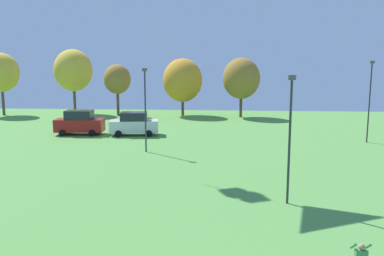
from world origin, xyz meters
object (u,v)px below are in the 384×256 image
(light_post_1, at_px, (370,98))
(treeline_tree_4, at_px, (241,79))
(parked_car_leftmost, at_px, (80,123))
(treeline_tree_3, at_px, (183,80))
(parked_car_second_from_left, at_px, (134,124))
(light_post_2, at_px, (290,133))
(treeline_tree_2, at_px, (117,79))
(treeline_tree_0, at_px, (1,72))
(treeline_tree_1, at_px, (73,70))
(light_post_0, at_px, (145,105))

(light_post_1, bearing_deg, treeline_tree_4, 123.15)
(parked_car_leftmost, bearing_deg, treeline_tree_3, 56.53)
(parked_car_leftmost, height_order, light_post_1, light_post_1)
(parked_car_second_from_left, xyz_separation_m, treeline_tree_3, (3.28, 14.84, 3.52))
(treeline_tree_4, bearing_deg, light_post_1, -56.85)
(light_post_2, relative_size, treeline_tree_2, 0.95)
(parked_car_second_from_left, bearing_deg, treeline_tree_3, 69.64)
(parked_car_second_from_left, xyz_separation_m, treeline_tree_0, (-20.59, 13.59, 4.53))
(parked_car_leftmost, xyz_separation_m, parked_car_second_from_left, (5.40, -0.00, -0.06))
(parked_car_second_from_left, bearing_deg, treeline_tree_1, 118.83)
(treeline_tree_0, bearing_deg, parked_car_second_from_left, -33.41)
(light_post_1, height_order, treeline_tree_0, treeline_tree_0)
(parked_car_second_from_left, relative_size, treeline_tree_2, 0.72)
(parked_car_leftmost, relative_size, light_post_0, 0.72)
(treeline_tree_0, height_order, treeline_tree_1, treeline_tree_1)
(parked_car_leftmost, bearing_deg, parked_car_second_from_left, -3.18)
(light_post_1, bearing_deg, light_post_0, -164.56)
(treeline_tree_4, bearing_deg, parked_car_leftmost, -139.44)
(parked_car_leftmost, height_order, light_post_0, light_post_0)
(parked_car_second_from_left, distance_m, light_post_0, 8.00)
(light_post_0, bearing_deg, parked_car_leftmost, 137.77)
(light_post_2, bearing_deg, light_post_0, 129.60)
(parked_car_second_from_left, distance_m, treeline_tree_3, 15.60)
(treeline_tree_0, xyz_separation_m, treeline_tree_3, (23.87, 1.25, -1.01))
(light_post_0, xyz_separation_m, light_post_1, (18.75, 5.18, 0.29))
(parked_car_leftmost, relative_size, treeline_tree_4, 0.62)
(parked_car_leftmost, distance_m, parked_car_second_from_left, 5.40)
(light_post_2, xyz_separation_m, treeline_tree_2, (-16.96, 32.43, 1.17))
(treeline_tree_0, bearing_deg, treeline_tree_2, 1.76)
(treeline_tree_1, xyz_separation_m, treeline_tree_4, (22.39, -1.53, -0.95))
(parked_car_second_from_left, relative_size, light_post_0, 0.73)
(light_post_0, relative_size, treeline_tree_1, 0.75)
(light_post_1, bearing_deg, light_post_2, -120.03)
(parked_car_second_from_left, xyz_separation_m, treeline_tree_4, (10.86, 13.92, 3.83))
(light_post_2, xyz_separation_m, treeline_tree_4, (-0.91, 32.29, 1.33))
(parked_car_leftmost, distance_m, light_post_0, 10.94)
(parked_car_second_from_left, height_order, light_post_1, light_post_1)
(parked_car_second_from_left, bearing_deg, light_post_1, -13.22)
(light_post_1, distance_m, light_post_2, 18.94)
(light_post_0, distance_m, treeline_tree_0, 31.10)
(treeline_tree_2, bearing_deg, treeline_tree_0, -178.24)
(treeline_tree_1, distance_m, treeline_tree_3, 14.87)
(light_post_0, xyz_separation_m, treeline_tree_1, (-14.02, 22.60, 2.21))
(light_post_0, xyz_separation_m, treeline_tree_3, (0.79, 21.99, 0.96))
(parked_car_second_from_left, xyz_separation_m, treeline_tree_1, (-11.53, 15.45, 4.78))
(treeline_tree_3, bearing_deg, light_post_2, -75.66)
(light_post_0, bearing_deg, treeline_tree_2, 109.90)
(light_post_1, bearing_deg, treeline_tree_1, 152.00)
(treeline_tree_2, relative_size, treeline_tree_4, 0.89)
(light_post_0, bearing_deg, treeline_tree_0, 138.05)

